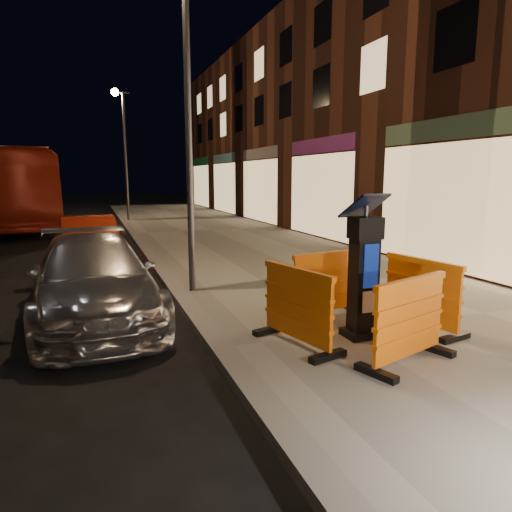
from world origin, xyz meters
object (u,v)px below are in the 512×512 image
object	(u,v)px
barrier_bldgside	(421,294)
bus_doubledecker	(16,227)
barrier_front	(409,321)
barrier_back	(328,284)
car_red	(91,264)
barrier_kerbside	(297,307)
parking_kiosk	(364,271)
car_silver	(96,318)

from	to	relation	value
barrier_bldgside	bus_doubledecker	world-z (taller)	bus_doubledecker
barrier_front	barrier_back	xyz separation A→B (m)	(0.00, 1.90, 0.00)
car_red	bus_doubledecker	size ratio (longest dim) A/B	0.31
barrier_kerbside	car_red	bearing A→B (deg)	3.05
parking_kiosk	barrier_back	xyz separation A→B (m)	(0.00, 0.95, -0.40)
barrier_kerbside	car_red	xyz separation A→B (m)	(-2.45, 7.44, -0.65)
barrier_back	bus_doubledecker	xyz separation A→B (m)	(-6.57, 17.05, -0.65)
car_silver	car_red	world-z (taller)	car_silver
barrier_bldgside	car_red	world-z (taller)	barrier_bldgside
parking_kiosk	barrier_bldgside	xyz separation A→B (m)	(0.95, 0.00, -0.40)
car_silver	car_red	distance (m)	4.91
parking_kiosk	barrier_kerbside	world-z (taller)	parking_kiosk
barrier_kerbside	bus_doubledecker	size ratio (longest dim) A/B	0.10
barrier_back	barrier_bldgside	world-z (taller)	same
car_silver	barrier_back	bearing A→B (deg)	-28.83
barrier_back	barrier_kerbside	distance (m)	1.34
barrier_front	bus_doubledecker	size ratio (longest dim) A/B	0.10
barrier_bldgside	car_red	distance (m)	8.64
barrier_kerbside	car_silver	distance (m)	3.55
barrier_bldgside	parking_kiosk	bearing A→B (deg)	78.85
barrier_back	barrier_front	bearing A→B (deg)	-100.15
parking_kiosk	barrier_back	bearing A→B (deg)	76.85
barrier_kerbside	car_red	distance (m)	7.86
parking_kiosk	car_red	world-z (taller)	parking_kiosk
barrier_kerbside	car_silver	world-z (taller)	barrier_kerbside
barrier_kerbside	bus_doubledecker	xyz separation A→B (m)	(-5.62, 18.00, -0.65)
barrier_kerbside	barrier_bldgside	size ratio (longest dim) A/B	1.00
car_silver	car_red	bearing A→B (deg)	87.21
parking_kiosk	barrier_front	distance (m)	1.03
barrier_back	barrier_kerbside	xyz separation A→B (m)	(-0.95, -0.95, 0.00)
car_silver	bus_doubledecker	xyz separation A→B (m)	(-3.23, 15.46, 0.00)
barrier_back	car_red	distance (m)	7.36
barrier_bldgside	car_silver	size ratio (longest dim) A/B	0.29
barrier_back	car_silver	world-z (taller)	barrier_back
barrier_kerbside	barrier_bldgside	distance (m)	1.90
parking_kiosk	barrier_bldgside	size ratio (longest dim) A/B	1.40
parking_kiosk	bus_doubledecker	bearing A→B (deg)	96.90
barrier_front	car_red	world-z (taller)	barrier_front
parking_kiosk	bus_doubledecker	world-z (taller)	parking_kiosk
barrier_bldgside	car_red	size ratio (longest dim) A/B	0.34
barrier_kerbside	car_red	world-z (taller)	barrier_kerbside
car_red	parking_kiosk	bearing A→B (deg)	-69.71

